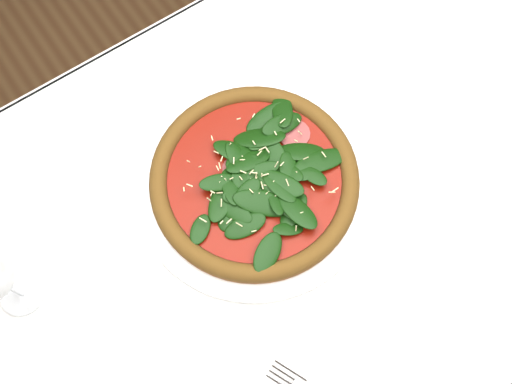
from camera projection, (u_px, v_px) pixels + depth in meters
ground at (282, 287)px, 1.59m from camera, size 6.00×6.00×0.00m
dining_table at (298, 211)px, 0.99m from camera, size 1.21×0.81×0.75m
plate at (254, 183)px, 0.89m from camera, size 0.37×0.37×0.02m
pizza at (254, 178)px, 0.87m from camera, size 0.41×0.41×0.04m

